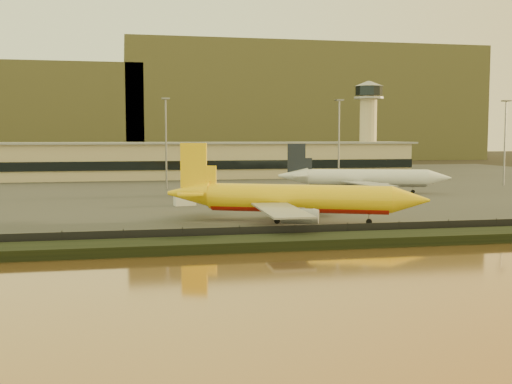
# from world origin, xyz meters

# --- Properties ---
(ground) EXTENTS (900.00, 900.00, 0.00)m
(ground) POSITION_xyz_m (0.00, 0.00, 0.00)
(ground) COLOR black
(ground) RESTS_ON ground
(embankment) EXTENTS (320.00, 7.00, 1.40)m
(embankment) POSITION_xyz_m (0.00, -17.00, 0.70)
(embankment) COLOR black
(embankment) RESTS_ON ground
(tarmac) EXTENTS (320.00, 220.00, 0.20)m
(tarmac) POSITION_xyz_m (0.00, 95.00, 0.10)
(tarmac) COLOR #2D2D2D
(tarmac) RESTS_ON ground
(perimeter_fence) EXTENTS (300.00, 0.05, 2.20)m
(perimeter_fence) POSITION_xyz_m (0.00, -13.00, 1.30)
(perimeter_fence) COLOR black
(perimeter_fence) RESTS_ON tarmac
(terminal_building) EXTENTS (202.00, 25.00, 12.60)m
(terminal_building) POSITION_xyz_m (-14.52, 125.55, 6.25)
(terminal_building) COLOR tan
(terminal_building) RESTS_ON tarmac
(control_tower) EXTENTS (11.20, 11.20, 35.50)m
(control_tower) POSITION_xyz_m (70.00, 131.00, 21.66)
(control_tower) COLOR tan
(control_tower) RESTS_ON tarmac
(apron_light_masts) EXTENTS (152.20, 12.20, 25.40)m
(apron_light_masts) POSITION_xyz_m (15.00, 75.00, 15.70)
(apron_light_masts) COLOR slate
(apron_light_masts) RESTS_ON tarmac
(distant_hills) EXTENTS (470.00, 160.00, 70.00)m
(distant_hills) POSITION_xyz_m (-20.74, 340.00, 31.39)
(distant_hills) COLOR brown
(distant_hills) RESTS_ON ground
(dhl_cargo_jet) EXTENTS (43.47, 41.18, 13.67)m
(dhl_cargo_jet) POSITION_xyz_m (6.83, 5.51, 4.28)
(dhl_cargo_jet) COLOR yellow
(dhl_cargo_jet) RESTS_ON tarmac
(white_narrowbody_jet) EXTENTS (43.91, 41.85, 12.85)m
(white_narrowbody_jet) POSITION_xyz_m (39.54, 56.49, 4.04)
(white_narrowbody_jet) COLOR silver
(white_narrowbody_jet) RESTS_ON tarmac
(gse_vehicle_yellow) EXTENTS (3.65, 1.85, 1.60)m
(gse_vehicle_yellow) POSITION_xyz_m (6.92, 25.27, 1.00)
(gse_vehicle_yellow) COLOR yellow
(gse_vehicle_yellow) RESTS_ON tarmac
(gse_vehicle_white) EXTENTS (4.79, 2.77, 2.03)m
(gse_vehicle_white) POSITION_xyz_m (-9.06, 36.04, 1.21)
(gse_vehicle_white) COLOR silver
(gse_vehicle_white) RESTS_ON tarmac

